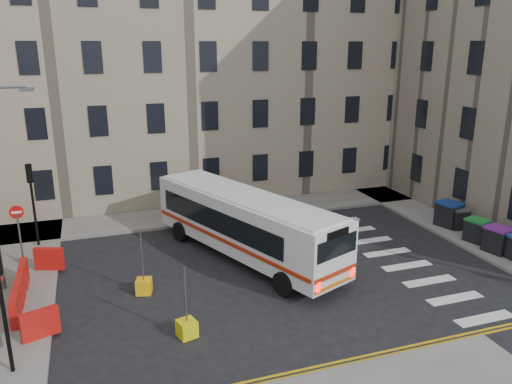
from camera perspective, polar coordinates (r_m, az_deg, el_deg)
ground at (r=22.93m, az=6.81°, el=-8.54°), size 120.00×120.00×0.00m
pavement_north at (r=29.07m, az=-11.45°, el=-3.09°), size 36.00×3.20×0.15m
pavement_east at (r=30.59m, az=18.95°, el=-2.69°), size 2.40×26.00×0.15m
terrace_north at (r=34.24m, az=-15.60°, el=14.18°), size 38.30×10.80×17.20m
traffic_light_nw at (r=26.21m, az=-24.25°, el=-0.01°), size 0.28×0.22×4.10m
traffic_light_sw at (r=16.40m, az=-27.21°, el=-9.93°), size 0.28×0.22×4.10m
no_entry_north at (r=24.59m, az=-25.56°, el=-3.14°), size 0.60×0.08×3.00m
roadworks_barriers at (r=21.34m, az=-24.41°, el=-10.07°), size 1.66×6.26×1.00m
bus at (r=23.20m, az=-1.26°, el=-3.46°), size 6.43×11.19×3.01m
wheelie_bin_b at (r=26.41m, az=25.90°, el=-4.89°), size 1.19×1.30×1.24m
wheelie_bin_c at (r=27.36m, az=23.94°, el=-4.01°), size 1.17×1.27×1.17m
wheelie_bin_d at (r=28.96m, az=22.08°, el=-2.74°), size 1.01×1.13×1.13m
wheelie_bin_e at (r=29.05m, az=21.18°, el=-2.35°), size 1.35×1.46×1.35m
bollard_yellow at (r=20.97m, az=-12.68°, el=-10.45°), size 0.73×0.73×0.60m
bollard_chevron at (r=17.90m, az=-7.90°, el=-15.20°), size 0.74×0.74×0.60m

